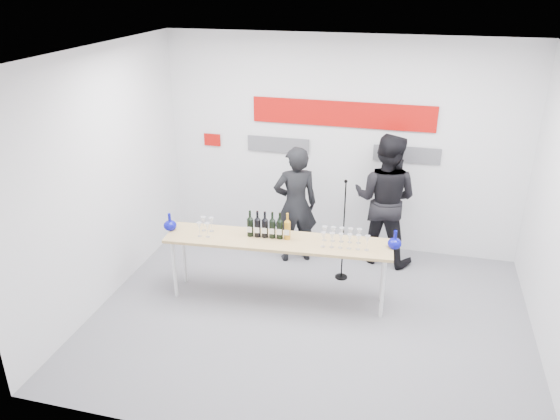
{
  "coord_description": "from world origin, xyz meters",
  "views": [
    {
      "loc": [
        1.0,
        -5.28,
        3.73
      ],
      "look_at": [
        -0.46,
        0.4,
        1.15
      ],
      "focal_mm": 35.0,
      "sensor_mm": 36.0,
      "label": 1
    }
  ],
  "objects": [
    {
      "name": "ground",
      "position": [
        0.0,
        0.0,
        0.0
      ],
      "size": [
        5.0,
        5.0,
        0.0
      ],
      "primitive_type": "plane",
      "color": "slate",
      "rests_on": "ground"
    },
    {
      "name": "back_wall",
      "position": [
        0.0,
        2.0,
        1.5
      ],
      "size": [
        5.0,
        0.04,
        3.0
      ],
      "primitive_type": "cube",
      "color": "silver",
      "rests_on": "ground"
    },
    {
      "name": "signage",
      "position": [
        -0.06,
        1.97,
        1.81
      ],
      "size": [
        3.38,
        0.02,
        0.79
      ],
      "color": "#A70A07",
      "rests_on": "back_wall"
    },
    {
      "name": "tasting_table",
      "position": [
        -0.46,
        0.3,
        0.75
      ],
      "size": [
        2.73,
        0.74,
        0.81
      ],
      "rotation": [
        0.0,
        0.0,
        0.07
      ],
      "color": "tan",
      "rests_on": "ground"
    },
    {
      "name": "wine_bottles",
      "position": [
        -0.59,
        0.33,
        0.97
      ],
      "size": [
        0.53,
        0.11,
        0.33
      ],
      "rotation": [
        0.0,
        0.0,
        0.07
      ],
      "color": "black",
      "rests_on": "tasting_table"
    },
    {
      "name": "decanter_left",
      "position": [
        -1.82,
        0.24,
        0.92
      ],
      "size": [
        0.16,
        0.16,
        0.21
      ],
      "primitive_type": null,
      "color": "#070991",
      "rests_on": "tasting_table"
    },
    {
      "name": "decanter_right",
      "position": [
        0.88,
        0.44,
        0.92
      ],
      "size": [
        0.16,
        0.16,
        0.21
      ],
      "primitive_type": null,
      "color": "#070991",
      "rests_on": "tasting_table"
    },
    {
      "name": "glasses_left",
      "position": [
        -1.35,
        0.23,
        0.9
      ],
      "size": [
        0.18,
        0.23,
        0.18
      ],
      "color": "silver",
      "rests_on": "tasting_table"
    },
    {
      "name": "glasses_right",
      "position": [
        0.31,
        0.35,
        0.9
      ],
      "size": [
        0.57,
        0.25,
        0.18
      ],
      "color": "silver",
      "rests_on": "tasting_table"
    },
    {
      "name": "presenter_left",
      "position": [
        -0.49,
        1.34,
        0.82
      ],
      "size": [
        0.71,
        0.6,
        1.64
      ],
      "primitive_type": "imported",
      "rotation": [
        0.0,
        0.0,
        3.56
      ],
      "color": "black",
      "rests_on": "ground"
    },
    {
      "name": "presenter_right",
      "position": [
        0.68,
        1.63,
        0.91
      ],
      "size": [
        1.01,
        0.86,
        1.82
      ],
      "primitive_type": "imported",
      "rotation": [
        0.0,
        0.0,
        2.92
      ],
      "color": "black",
      "rests_on": "ground"
    },
    {
      "name": "mic_stand",
      "position": [
        0.22,
        0.98,
        0.43
      ],
      "size": [
        0.16,
        0.16,
        1.39
      ],
      "rotation": [
        0.0,
        0.0,
        -0.27
      ],
      "color": "black",
      "rests_on": "ground"
    }
  ]
}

